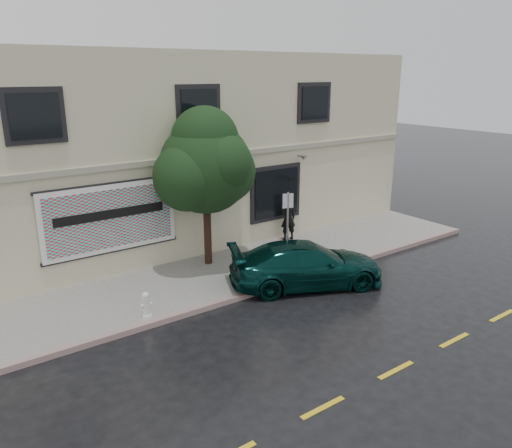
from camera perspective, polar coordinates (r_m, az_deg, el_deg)
ground at (r=13.99m, az=4.37°, el=-9.92°), size 90.00×90.00×0.00m
sidewalk at (r=16.34m, az=-3.01°, el=-5.50°), size 20.00×3.50×0.15m
curb at (r=15.01m, az=0.66°, el=-7.59°), size 20.00×0.18×0.16m
road_marking at (r=11.90m, az=15.70°, el=-15.77°), size 19.00×0.12×0.01m
building at (r=20.37m, az=-12.08°, el=8.67°), size 20.00×8.12×7.00m
billboard at (r=15.79m, az=-16.27°, el=0.62°), size 4.30×0.16×2.20m
car at (r=15.36m, az=5.81°, el=-4.63°), size 5.13×3.79×1.37m
pedestrian at (r=18.98m, az=3.69°, el=0.63°), size 0.69×0.54×1.66m
umbrella at (r=18.68m, az=3.76°, el=4.25°), size 1.36×1.36×0.79m
street_tree at (r=16.05m, az=-5.77°, el=6.42°), size 2.97×2.97×4.74m
fire_hydrant at (r=13.49m, az=-12.43°, el=-9.02°), size 0.29×0.27×0.71m
sign_pole at (r=15.19m, az=3.62°, el=-0.42°), size 0.32×0.13×2.74m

